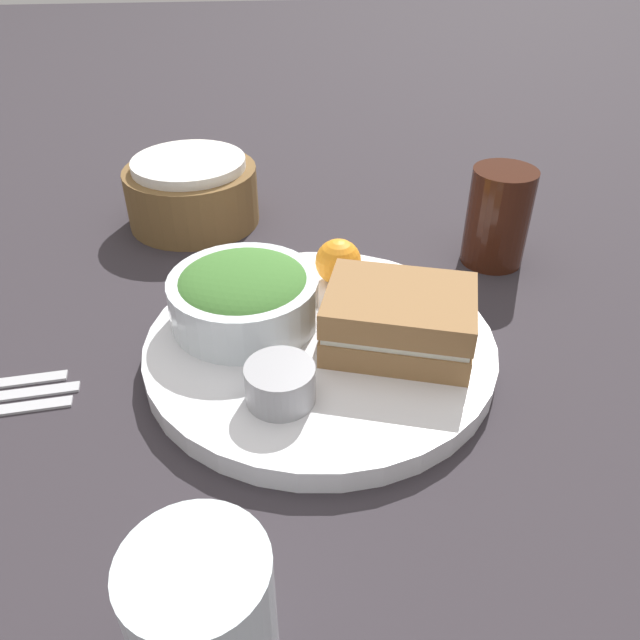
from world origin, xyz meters
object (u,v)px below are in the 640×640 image
at_px(water_glass, 205,628).
at_px(salad_bowl, 244,294).
at_px(sandwich, 399,319).
at_px(plate, 320,347).
at_px(drink_glass, 498,217).
at_px(dressing_cup, 280,384).
at_px(bread_basket, 192,192).

bearing_deg(water_glass, salad_bowl, 86.66).
bearing_deg(sandwich, plate, 167.02).
xyz_separation_m(plate, drink_glass, (0.21, 0.16, 0.04)).
bearing_deg(dressing_cup, drink_glass, 42.81).
bearing_deg(dressing_cup, bread_basket, 104.31).
bearing_deg(sandwich, water_glass, -120.17).
distance_m(dressing_cup, drink_glass, 0.34).
height_order(plate, salad_bowl, salad_bowl).
xyz_separation_m(bread_basket, water_glass, (0.05, -0.57, 0.01)).
xyz_separation_m(plate, water_glass, (-0.09, -0.28, 0.04)).
relative_size(drink_glass, water_glass, 1.00).
distance_m(sandwich, bread_basket, 0.37).
bearing_deg(bread_basket, water_glass, -85.23).
bearing_deg(dressing_cup, sandwich, 30.06).
relative_size(salad_bowl, bread_basket, 0.85).
xyz_separation_m(drink_glass, water_glass, (-0.30, -0.43, -0.00)).
xyz_separation_m(plate, dressing_cup, (-0.04, -0.08, 0.03)).
bearing_deg(dressing_cup, salad_bowl, 104.00).
height_order(plate, dressing_cup, dressing_cup).
relative_size(sandwich, bread_basket, 0.91).
relative_size(plate, bread_basket, 1.95).
relative_size(plate, sandwich, 2.13).
distance_m(sandwich, salad_bowl, 0.14).
distance_m(sandwich, drink_glass, 0.22).
bearing_deg(dressing_cup, plate, 63.24).
bearing_deg(sandwich, salad_bowl, 159.39).
bearing_deg(salad_bowl, bread_basket, 104.45).
height_order(dressing_cup, water_glass, water_glass).
distance_m(plate, sandwich, 0.08).
xyz_separation_m(sandwich, drink_glass, (0.15, 0.17, 0.01)).
bearing_deg(sandwich, drink_glass, 49.75).
bearing_deg(salad_bowl, drink_glass, 23.37).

